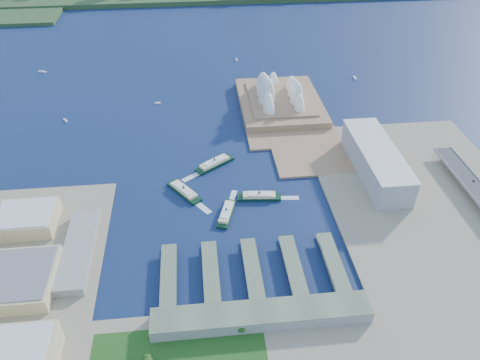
{
  "coord_description": "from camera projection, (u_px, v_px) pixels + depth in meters",
  "views": [
    {
      "loc": [
        -32.54,
        -398.19,
        360.81
      ],
      "look_at": [
        15.97,
        60.44,
        18.0
      ],
      "focal_mm": 35.0,
      "sensor_mm": 36.0,
      "label": 1
    }
  ],
  "objects": [
    {
      "name": "ferry_c",
      "position": [
        226.0,
        212.0,
        546.85
      ],
      "size": [
        27.89,
        52.85,
        9.7
      ],
      "primitive_type": null,
      "rotation": [
        0.0,
        0.0,
        2.84
      ],
      "color": "black",
      "rests_on": "ground"
    },
    {
      "name": "boat_b",
      "position": [
        158.0,
        103.0,
        775.27
      ],
      "size": [
        9.24,
        3.73,
        2.44
      ],
      "primitive_type": null,
      "rotation": [
        0.0,
        0.0,
        1.51
      ],
      "color": "white",
      "rests_on": "ground"
    },
    {
      "name": "terminal_building",
      "position": [
        262.0,
        316.0,
        423.95
      ],
      "size": [
        200.0,
        28.0,
        12.0
      ],
      "primitive_type": "cube",
      "color": "gray",
      "rests_on": "south_land"
    },
    {
      "name": "boat_a",
      "position": [
        66.0,
        120.0,
        728.4
      ],
      "size": [
        8.88,
        11.85,
        2.32
      ],
      "primitive_type": null,
      "rotation": [
        0.0,
        0.0,
        0.55
      ],
      "color": "white",
      "rests_on": "ground"
    },
    {
      "name": "boat_c",
      "position": [
        355.0,
        78.0,
        854.71
      ],
      "size": [
        3.86,
        12.59,
        2.82
      ],
      "primitive_type": null,
      "rotation": [
        0.0,
        0.0,
        3.12
      ],
      "color": "white",
      "rests_on": "ground"
    },
    {
      "name": "ferry_d",
      "position": [
        259.0,
        195.0,
        571.84
      ],
      "size": [
        54.09,
        18.37,
        10.03
      ],
      "primitive_type": null,
      "rotation": [
        0.0,
        0.0,
        1.48
      ],
      "color": "black",
      "rests_on": "ground"
    },
    {
      "name": "peninsula",
      "position": [
        283.0,
        111.0,
        751.49
      ],
      "size": [
        135.0,
        220.0,
        3.0
      ],
      "primitive_type": "cube",
      "color": "#936F50",
      "rests_on": "ground"
    },
    {
      "name": "toaster_building",
      "position": [
        376.0,
        161.0,
        603.88
      ],
      "size": [
        45.0,
        155.0,
        35.0
      ],
      "primitive_type": "cube",
      "color": "#96969C",
      "rests_on": "east_land"
    },
    {
      "name": "east_land",
      "position": [
        452.0,
        239.0,
        515.26
      ],
      "size": [
        240.0,
        500.0,
        3.0
      ],
      "primitive_type": "cube",
      "color": "gray",
      "rests_on": "ground"
    },
    {
      "name": "ferry_wharves",
      "position": [
        252.0,
        270.0,
        474.35
      ],
      "size": [
        184.0,
        90.0,
        9.3
      ],
      "primitive_type": null,
      "color": "#57674E",
      "rests_on": "ground"
    },
    {
      "name": "boat_e",
      "position": [
        237.0,
        59.0,
        923.53
      ],
      "size": [
        4.49,
        11.01,
        2.63
      ],
      "primitive_type": null,
      "rotation": [
        0.0,
        0.0,
        -0.1
      ],
      "color": "white",
      "rests_on": "ground"
    },
    {
      "name": "ferry_a",
      "position": [
        184.0,
        190.0,
        579.9
      ],
      "size": [
        43.93,
        53.55,
        10.53
      ],
      "primitive_type": null,
      "rotation": [
        0.0,
        0.0,
        0.62
      ],
      "color": "black",
      "rests_on": "ground"
    },
    {
      "name": "car_c",
      "position": [
        474.0,
        181.0,
        577.97
      ],
      "size": [
        1.78,
        4.38,
        1.27
      ],
      "primitive_type": "imported",
      "rotation": [
        0.0,
        0.0,
        3.14
      ],
      "color": "slate",
      "rests_on": "expressway"
    },
    {
      "name": "boat_d",
      "position": [
        42.0,
        71.0,
        877.18
      ],
      "size": [
        16.05,
        8.81,
        2.67
      ],
      "primitive_type": null,
      "rotation": [
        0.0,
        0.0,
        1.21
      ],
      "color": "white",
      "rests_on": "ground"
    },
    {
      "name": "ferry_b",
      "position": [
        215.0,
        162.0,
        628.16
      ],
      "size": [
        55.36,
        45.3,
        10.88
      ],
      "primitive_type": null,
      "rotation": [
        0.0,
        0.0,
        -0.95
      ],
      "color": "black",
      "rests_on": "ground"
    },
    {
      "name": "opera_house",
      "position": [
        281.0,
        88.0,
        749.04
      ],
      "size": [
        134.0,
        180.0,
        58.0
      ],
      "primitive_type": null,
      "color": "white",
      "rests_on": "peninsula"
    },
    {
      "name": "ground",
      "position": [
        232.0,
        225.0,
        535.8
      ],
      "size": [
        3000.0,
        3000.0,
        0.0
      ],
      "primitive_type": "plane",
      "color": "#0D1B3F",
      "rests_on": "ground"
    }
  ]
}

